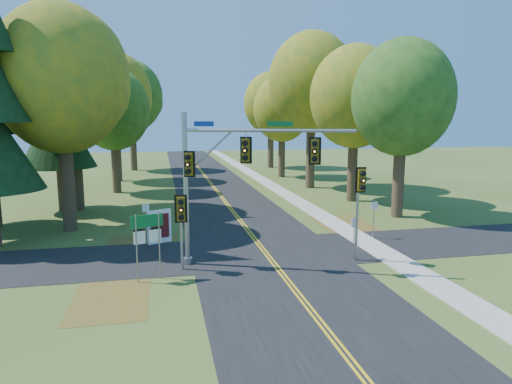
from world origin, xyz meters
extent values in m
plane|color=#3A4D1B|center=(0.00, 0.00, 0.00)|extent=(160.00, 160.00, 0.00)
cube|color=black|center=(0.00, 0.00, 0.01)|extent=(8.00, 160.00, 0.02)
cube|color=black|center=(0.00, 2.00, 0.01)|extent=(60.00, 6.00, 0.02)
cube|color=gold|center=(-0.10, 0.00, 0.03)|extent=(0.10, 160.00, 0.01)
cube|color=gold|center=(0.10, 0.00, 0.03)|extent=(0.10, 160.00, 0.01)
cube|color=#9E998E|center=(6.20, 0.00, 0.03)|extent=(1.60, 160.00, 0.06)
cube|color=brown|center=(-6.50, 4.00, 0.01)|extent=(4.00, 6.00, 0.00)
cube|color=brown|center=(6.80, 6.00, 0.01)|extent=(3.50, 8.00, 0.00)
cube|color=brown|center=(-7.50, -3.00, 0.01)|extent=(3.00, 5.00, 0.00)
cylinder|color=#38281C|center=(-11.20, 9.30, 3.38)|extent=(0.86, 0.86, 6.75)
ellipsoid|color=#A98816|center=(-11.20, 9.30, 9.55)|extent=(8.00, 8.00, 9.20)
sphere|color=#A98816|center=(-9.60, 10.50, 8.75)|extent=(4.80, 4.80, 4.80)
sphere|color=#A98816|center=(-12.60, 8.50, 10.35)|extent=(4.40, 4.40, 4.40)
cylinder|color=#38281C|center=(11.50, 8.70, 3.04)|extent=(0.83, 0.83, 6.08)
ellipsoid|color=#457524|center=(11.50, 8.70, 8.60)|extent=(7.20, 7.20, 8.28)
sphere|color=#457524|center=(12.94, 9.78, 7.88)|extent=(4.32, 4.32, 4.32)
sphere|color=#457524|center=(10.24, 7.98, 9.32)|extent=(3.96, 3.96, 3.96)
cylinder|color=#38281C|center=(-11.80, 16.20, 3.71)|extent=(0.89, 0.89, 7.42)
ellipsoid|color=#A98816|center=(-11.80, 16.20, 10.43)|extent=(8.60, 8.60, 9.89)
sphere|color=#A98816|center=(-10.08, 17.49, 9.57)|extent=(5.16, 5.16, 5.16)
sphere|color=#A98816|center=(-13.30, 15.34, 11.29)|extent=(4.73, 4.73, 4.73)
cylinder|color=#38281C|center=(10.90, 15.50, 3.15)|extent=(0.84, 0.84, 6.30)
ellipsoid|color=#A98816|center=(10.90, 15.50, 8.96)|extent=(7.60, 7.60, 8.74)
sphere|color=#A98816|center=(12.42, 16.64, 8.20)|extent=(4.56, 4.56, 4.56)
sphere|color=#A98816|center=(9.57, 14.74, 9.72)|extent=(4.18, 4.18, 4.18)
cylinder|color=#38281C|center=(-9.60, 24.40, 2.81)|extent=(0.81, 0.81, 5.62)
ellipsoid|color=#457524|center=(-9.60, 24.40, 8.00)|extent=(6.80, 6.80, 7.82)
sphere|color=#457524|center=(-8.24, 25.42, 7.33)|extent=(4.08, 4.08, 4.08)
sphere|color=#457524|center=(-10.79, 23.72, 8.69)|extent=(3.74, 3.74, 3.74)
cylinder|color=#38281C|center=(9.80, 23.60, 3.83)|extent=(0.90, 0.90, 7.65)
ellipsoid|color=#A98816|center=(9.80, 23.60, 10.73)|extent=(8.80, 8.80, 10.12)
sphere|color=#A98816|center=(11.56, 24.92, 9.85)|extent=(5.28, 5.28, 5.28)
sphere|color=#A98816|center=(8.26, 22.72, 11.61)|extent=(4.84, 4.84, 4.84)
cylinder|color=#38281C|center=(-10.20, 33.10, 3.49)|extent=(0.87, 0.87, 6.98)
ellipsoid|color=#A98816|center=(-10.20, 33.10, 9.85)|extent=(8.20, 8.20, 9.43)
sphere|color=#A98816|center=(-8.56, 34.33, 9.03)|extent=(4.92, 4.92, 4.92)
sphere|color=#A98816|center=(-11.63, 32.28, 10.67)|extent=(4.51, 4.51, 4.51)
cylinder|color=#38281C|center=(9.20, 32.80, 2.93)|extent=(0.82, 0.82, 5.85)
ellipsoid|color=#A98816|center=(9.20, 32.80, 8.30)|extent=(7.00, 7.00, 8.05)
sphere|color=#A98816|center=(10.60, 33.85, 7.60)|extent=(4.20, 4.20, 4.20)
sphere|color=#A98816|center=(7.97, 32.10, 9.00)|extent=(3.85, 3.85, 3.85)
cylinder|color=#38281C|center=(-9.00, 44.00, 3.60)|extent=(0.88, 0.88, 7.20)
ellipsoid|color=#457524|center=(-9.00, 44.00, 10.14)|extent=(8.40, 8.40, 9.66)
sphere|color=#457524|center=(-7.32, 45.26, 9.30)|extent=(5.04, 5.04, 5.04)
sphere|color=#457524|center=(-10.47, 43.16, 10.98)|extent=(4.62, 4.62, 4.62)
cylinder|color=#38281C|center=(10.40, 43.50, 3.26)|extent=(0.85, 0.85, 6.53)
ellipsoid|color=#A98816|center=(10.40, 43.50, 9.26)|extent=(7.80, 7.80, 8.97)
sphere|color=#A98816|center=(11.96, 44.67, 8.47)|extent=(4.68, 4.68, 4.68)
sphere|color=#A98816|center=(9.04, 42.72, 10.04)|extent=(4.29, 4.29, 4.29)
cylinder|color=#38281C|center=(-13.00, 16.00, 1.71)|extent=(0.50, 0.50, 3.42)
cone|color=black|center=(-13.00, 16.00, 6.15)|extent=(5.60, 5.60, 5.45)
cone|color=black|center=(-13.00, 16.00, 10.04)|extent=(4.57, 4.57, 5.45)
cone|color=black|center=(-13.00, 16.00, 13.94)|extent=(3.55, 3.55, 5.45)
cylinder|color=#95989D|center=(-4.20, 0.78, 3.73)|extent=(0.23, 0.23, 7.45)
cylinder|color=#95989D|center=(-4.20, 0.78, 0.16)|extent=(0.47, 0.47, 0.32)
cylinder|color=#95989D|center=(-0.49, -0.71, 6.60)|extent=(7.47, 3.11, 0.15)
cylinder|color=#95989D|center=(-3.11, 0.34, 5.54)|extent=(2.27, 0.98, 2.20)
cylinder|color=#95989D|center=(-1.43, -0.33, 6.41)|extent=(0.04, 0.04, 0.38)
cube|color=#72590C|center=(-1.43, -0.33, 5.68)|extent=(0.45, 0.43, 1.06)
cube|color=black|center=(-1.43, -0.33, 5.68)|extent=(0.53, 0.24, 1.26)
sphere|color=orange|center=(-1.52, -0.56, 5.68)|extent=(0.19, 0.19, 0.19)
cylinder|color=black|center=(-1.52, -0.56, 6.02)|extent=(0.30, 0.25, 0.26)
cylinder|color=black|center=(-1.52, -0.56, 5.68)|extent=(0.30, 0.25, 0.26)
cylinder|color=black|center=(-1.52, -0.56, 5.34)|extent=(0.30, 0.25, 0.26)
cylinder|color=#95989D|center=(1.53, -1.52, 6.41)|extent=(0.04, 0.04, 0.38)
cube|color=#72590C|center=(1.53, -1.52, 5.68)|extent=(0.45, 0.43, 1.06)
cube|color=black|center=(1.53, -1.52, 5.68)|extent=(0.53, 0.24, 1.26)
sphere|color=orange|center=(1.44, -1.75, 5.68)|extent=(0.19, 0.19, 0.19)
cylinder|color=black|center=(1.44, -1.75, 6.02)|extent=(0.30, 0.25, 0.26)
cylinder|color=black|center=(1.44, -1.75, 5.68)|extent=(0.30, 0.25, 0.26)
cylinder|color=black|center=(1.44, -1.75, 5.34)|extent=(0.30, 0.25, 0.26)
cube|color=#72590C|center=(-4.01, 0.53, 5.00)|extent=(0.45, 0.43, 1.06)
cube|color=black|center=(-4.01, 0.53, 5.00)|extent=(0.53, 0.24, 1.26)
sphere|color=orange|center=(-4.10, 0.30, 5.00)|extent=(0.19, 0.19, 0.19)
cylinder|color=black|center=(-4.10, 0.30, 5.34)|extent=(0.30, 0.25, 0.26)
cylinder|color=black|center=(-4.10, 0.30, 5.00)|extent=(0.30, 0.25, 0.26)
cylinder|color=black|center=(-4.10, 0.30, 4.66)|extent=(0.30, 0.25, 0.26)
cube|color=navy|center=(-3.31, 0.42, 6.90)|extent=(0.91, 0.40, 0.23)
cube|color=#0C5926|center=(0.05, -0.93, 6.90)|extent=(1.10, 0.48, 0.23)
cylinder|color=gray|center=(4.20, -0.44, 2.35)|extent=(0.13, 0.13, 4.71)
cube|color=#72590C|center=(4.21, -0.67, 4.17)|extent=(0.37, 0.33, 1.07)
cube|color=black|center=(4.21, -0.67, 4.17)|extent=(0.56, 0.05, 1.26)
sphere|color=orange|center=(4.21, -0.92, 4.17)|extent=(0.19, 0.19, 0.19)
cylinder|color=black|center=(4.21, -0.92, 4.52)|extent=(0.26, 0.18, 0.26)
cylinder|color=black|center=(4.21, -0.92, 4.17)|extent=(0.26, 0.18, 0.26)
cylinder|color=black|center=(4.21, -0.92, 3.83)|extent=(0.26, 0.18, 0.26)
cylinder|color=#92949A|center=(-4.50, -0.05, 1.79)|extent=(0.13, 0.13, 3.58)
cube|color=#72590C|center=(-4.51, -0.30, 3.02)|extent=(0.39, 0.35, 1.12)
cube|color=black|center=(-4.51, -0.30, 3.02)|extent=(0.58, 0.05, 1.32)
sphere|color=orange|center=(-4.52, -0.56, 3.02)|extent=(0.20, 0.20, 0.20)
cylinder|color=black|center=(-4.52, -0.56, 3.38)|extent=(0.27, 0.19, 0.27)
cylinder|color=black|center=(-4.52, -0.56, 3.02)|extent=(0.27, 0.19, 0.27)
cylinder|color=black|center=(-4.52, -0.56, 2.66)|extent=(0.27, 0.19, 0.27)
cylinder|color=gray|center=(-6.50, -1.37, 1.53)|extent=(0.06, 0.06, 3.07)
cylinder|color=gray|center=(-5.53, -1.06, 1.53)|extent=(0.06, 0.06, 3.07)
cube|color=#0D5F28|center=(-6.03, -1.19, 2.71)|extent=(1.37, 0.48, 0.56)
cube|color=silver|center=(-6.03, -1.19, 2.71)|extent=(1.17, 0.38, 0.08)
cube|color=silver|center=(-6.37, -1.30, 1.99)|extent=(0.50, 0.20, 0.56)
cube|color=black|center=(-6.37, -1.30, 2.33)|extent=(0.49, 0.16, 0.10)
cube|color=silver|center=(-5.68, -1.08, 1.99)|extent=(0.50, 0.20, 0.56)
cube|color=black|center=(-5.68, -1.08, 2.33)|extent=(0.49, 0.16, 0.10)
cube|color=white|center=(-5.55, 4.96, 0.98)|extent=(1.37, 0.76, 1.96)
cube|color=maroon|center=(-5.51, 4.86, 1.03)|extent=(1.00, 0.47, 1.41)
cube|color=white|center=(-6.05, 4.74, 0.16)|extent=(0.12, 0.12, 0.33)
cube|color=white|center=(-5.06, 5.19, 0.16)|extent=(0.12, 0.12, 0.33)
cylinder|color=gray|center=(7.03, 3.41, 1.15)|extent=(0.05, 0.05, 2.31)
cube|color=silver|center=(7.03, 3.38, 1.99)|extent=(0.44, 0.07, 0.47)
cylinder|color=gray|center=(4.20, -0.17, 1.12)|extent=(0.05, 0.05, 2.24)
cube|color=silver|center=(4.20, -0.19, 1.93)|extent=(0.42, 0.13, 0.46)
cylinder|color=gray|center=(-6.32, 6.00, 1.11)|extent=(0.05, 0.05, 2.21)
cube|color=white|center=(-6.31, 5.98, 1.91)|extent=(0.41, 0.17, 0.45)
camera|label=1|loc=(-5.34, -21.26, 7.16)|focal=32.00mm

